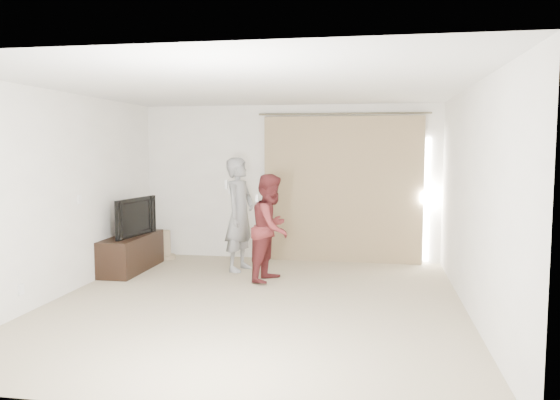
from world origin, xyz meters
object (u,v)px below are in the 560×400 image
(tv_console, at_px, (131,253))
(person_man, at_px, (240,214))
(person_woman, at_px, (271,228))
(tv, at_px, (130,217))

(tv_console, xyz_separation_m, person_man, (1.65, 0.30, 0.60))
(person_man, distance_m, person_woman, 0.83)
(tv, bearing_deg, person_woman, -88.04)
(tv_console, xyz_separation_m, tv, (0.00, 0.00, 0.56))
(tv_console, distance_m, tv, 0.56)
(person_woman, bearing_deg, person_man, 136.82)
(tv_console, bearing_deg, tv, 0.00)
(tv_console, relative_size, person_woman, 0.92)
(tv_console, height_order, person_man, person_man)
(person_man, bearing_deg, tv, -169.84)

